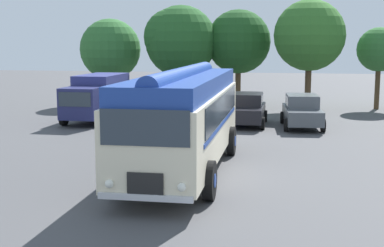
% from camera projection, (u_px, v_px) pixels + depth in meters
% --- Properties ---
extents(ground_plane, '(120.00, 120.00, 0.00)m').
position_uv_depth(ground_plane, '(211.00, 176.00, 17.26)').
color(ground_plane, '#474749').
extents(vintage_bus, '(2.98, 10.16, 3.49)m').
position_uv_depth(vintage_bus, '(184.00, 115.00, 17.59)').
color(vintage_bus, beige).
rests_on(vintage_bus, ground).
extents(car_near_left, '(2.42, 4.41, 1.66)m').
position_uv_depth(car_near_left, '(145.00, 106.00, 29.17)').
color(car_near_left, '#4C5156').
rests_on(car_near_left, ground).
extents(car_mid_left, '(2.10, 4.27, 1.66)m').
position_uv_depth(car_mid_left, '(194.00, 109.00, 27.93)').
color(car_mid_left, navy).
rests_on(car_mid_left, ground).
extents(car_mid_right, '(1.96, 4.20, 1.66)m').
position_uv_depth(car_mid_right, '(247.00, 109.00, 27.78)').
color(car_mid_right, black).
rests_on(car_mid_right, ground).
extents(car_far_right, '(2.22, 4.33, 1.66)m').
position_uv_depth(car_far_right, '(302.00, 111.00, 27.01)').
color(car_far_right, '#4C5156').
rests_on(car_far_right, ground).
extents(box_van, '(2.38, 5.79, 2.50)m').
position_uv_depth(box_van, '(97.00, 96.00, 29.43)').
color(box_van, navy).
rests_on(box_van, ground).
extents(tree_far_left, '(4.18, 4.18, 5.90)m').
position_uv_depth(tree_far_left, '(109.00, 49.00, 36.80)').
color(tree_far_left, '#4C3823').
rests_on(tree_far_left, ground).
extents(tree_left_of_centre, '(4.81, 4.76, 6.73)m').
position_uv_depth(tree_left_of_centre, '(178.00, 40.00, 35.39)').
color(tree_left_of_centre, '#4C3823').
rests_on(tree_left_of_centre, ground).
extents(tree_centre, '(4.25, 4.25, 6.46)m').
position_uv_depth(tree_centre, '(238.00, 42.00, 35.63)').
color(tree_centre, '#4C3823').
rests_on(tree_centre, ground).
extents(tree_right_of_centre, '(4.42, 4.42, 6.92)m').
position_uv_depth(tree_right_of_centre, '(309.00, 35.00, 33.03)').
color(tree_right_of_centre, '#4C3823').
rests_on(tree_right_of_centre, ground).
extents(tree_far_right, '(2.82, 2.82, 5.24)m').
position_uv_depth(tree_far_right, '(380.00, 49.00, 33.89)').
color(tree_far_right, '#4C3823').
rests_on(tree_far_right, ground).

